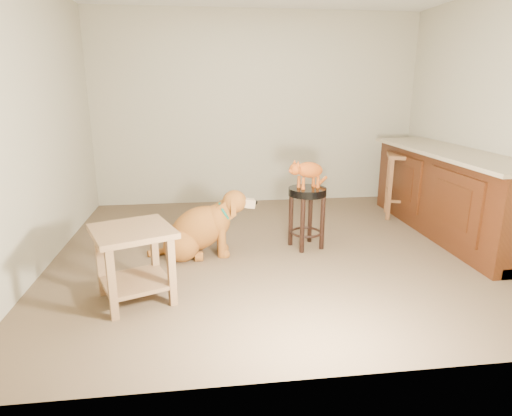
{
  "coord_description": "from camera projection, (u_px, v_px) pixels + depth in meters",
  "views": [
    {
      "loc": [
        -0.79,
        -4.02,
        1.6
      ],
      "look_at": [
        -0.27,
        0.02,
        0.45
      ],
      "focal_mm": 30.0,
      "sensor_mm": 36.0,
      "label": 1
    }
  ],
  "objects": [
    {
      "name": "floor",
      "position": [
        283.0,
        250.0,
        4.37
      ],
      "size": [
        4.5,
        4.0,
        0.01
      ],
      "primitive_type": "cube",
      "color": "brown",
      "rests_on": "ground"
    },
    {
      "name": "room_shell",
      "position": [
        286.0,
        79.0,
        3.91
      ],
      "size": [
        4.54,
        4.04,
        2.62
      ],
      "color": "#9F9880",
      "rests_on": "ground"
    },
    {
      "name": "cabinet_run",
      "position": [
        450.0,
        195.0,
        4.78
      ],
      "size": [
        0.7,
        2.56,
        0.94
      ],
      "color": "#3E1C0B",
      "rests_on": "ground"
    },
    {
      "name": "padded_stool",
      "position": [
        307.0,
        205.0,
        4.34
      ],
      "size": [
        0.41,
        0.41,
        0.63
      ],
      "rotation": [
        0.0,
        0.0,
        0.31
      ],
      "color": "black",
      "rests_on": "ground"
    },
    {
      "name": "wood_stool",
      "position": [
        403.0,
        185.0,
        5.39
      ],
      "size": [
        0.56,
        0.56,
        0.81
      ],
      "rotation": [
        0.0,
        0.0,
        -0.36
      ],
      "color": "brown",
      "rests_on": "ground"
    },
    {
      "name": "side_table",
      "position": [
        134.0,
        253.0,
        3.25
      ],
      "size": [
        0.74,
        0.74,
        0.59
      ],
      "rotation": [
        0.0,
        0.0,
        0.39
      ],
      "color": "brown",
      "rests_on": "ground"
    },
    {
      "name": "golden_retriever",
      "position": [
        199.0,
        230.0,
        4.18
      ],
      "size": [
        1.09,
        0.53,
        0.69
      ],
      "rotation": [
        0.0,
        0.0,
        0.0
      ],
      "color": "brown",
      "rests_on": "ground"
    },
    {
      "name": "tabby_kitten",
      "position": [
        307.0,
        171.0,
        4.24
      ],
      "size": [
        0.47,
        0.3,
        0.32
      ],
      "rotation": [
        0.0,
        0.0,
        0.31
      ],
      "color": "#8E3A0E",
      "rests_on": "padded_stool"
    }
  ]
}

